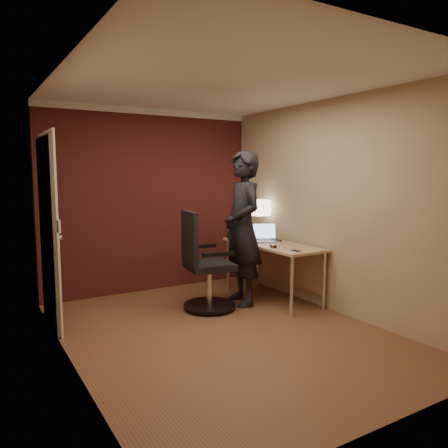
{
  "coord_description": "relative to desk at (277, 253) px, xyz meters",
  "views": [
    {
      "loc": [
        -2.23,
        -3.75,
        1.64
      ],
      "look_at": [
        0.35,
        0.55,
        1.05
      ],
      "focal_mm": 35.0,
      "sensor_mm": 36.0,
      "label": 1
    }
  ],
  "objects": [
    {
      "name": "desk_lamp",
      "position": [
        0.07,
        0.5,
        0.55
      ],
      "size": [
        0.22,
        0.22,
        0.54
      ],
      "color": "silver",
      "rests_on": "desk"
    },
    {
      "name": "mouse",
      "position": [
        -0.25,
        -0.25,
        0.14
      ],
      "size": [
        0.09,
        0.12,
        0.03
      ],
      "primitive_type": "cube",
      "rotation": [
        0.0,
        0.0,
        -0.38
      ],
      "color": "black",
      "rests_on": "desk"
    },
    {
      "name": "room",
      "position": [
        -1.53,
        0.83,
        0.77
      ],
      "size": [
        4.0,
        4.0,
        4.0
      ],
      "color": "brown",
      "rests_on": "ground"
    },
    {
      "name": "desk",
      "position": [
        0.0,
        0.0,
        0.0
      ],
      "size": [
        0.6,
        1.5,
        0.73
      ],
      "color": "tan",
      "rests_on": "ground"
    },
    {
      "name": "person",
      "position": [
        -0.52,
        0.03,
        0.35
      ],
      "size": [
        0.55,
        0.76,
        1.91
      ],
      "primitive_type": "imported",
      "rotation": [
        0.0,
        0.0,
        -1.72
      ],
      "color": "black",
      "rests_on": "ground"
    },
    {
      "name": "phone",
      "position": [
        -0.17,
        -0.58,
        0.13
      ],
      "size": [
        0.06,
        0.12,
        0.01
      ],
      "primitive_type": "cube",
      "rotation": [
        0.0,
        0.0,
        0.03
      ],
      "color": "black",
      "rests_on": "desk"
    },
    {
      "name": "office_chair",
      "position": [
        -1.07,
        0.04,
        -0.09
      ],
      "size": [
        0.63,
        0.7,
        1.17
      ],
      "color": "black",
      "rests_on": "ground"
    },
    {
      "name": "wallet",
      "position": [
        0.08,
        0.12,
        0.14
      ],
      "size": [
        0.09,
        0.11,
        0.02
      ],
      "primitive_type": "cube",
      "rotation": [
        0.0,
        0.0,
        0.0
      ],
      "color": "black",
      "rests_on": "desk"
    },
    {
      "name": "laptop",
      "position": [
        -0.03,
        0.23,
        0.19
      ],
      "size": [
        0.41,
        0.37,
        0.23
      ],
      "color": "silver",
      "rests_on": "desk"
    }
  ]
}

